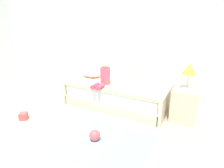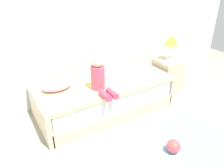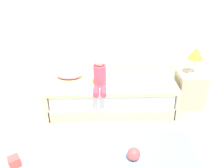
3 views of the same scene
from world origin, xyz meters
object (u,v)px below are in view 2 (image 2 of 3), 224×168
at_px(bed, 104,95).
at_px(table_lamp, 171,41).
at_px(nightstand, 167,74).
at_px(pillow, 57,85).
at_px(toy_ball, 173,146).
at_px(child_figure, 99,77).

height_order(bed, table_lamp, table_lamp).
bearing_deg(nightstand, table_lamp, 135.00).
bearing_deg(pillow, toy_ball, -55.80).
height_order(nightstand, child_figure, child_figure).
bearing_deg(pillow, nightstand, -3.33).
bearing_deg(table_lamp, toy_ball, -130.72).
relative_size(table_lamp, child_figure, 0.88).
relative_size(bed, table_lamp, 4.69).
xyz_separation_m(bed, pillow, (-0.71, 0.10, 0.32)).
distance_m(bed, toy_ball, 1.33).
height_order(nightstand, pillow, pillow).
bearing_deg(bed, nightstand, -0.83).
xyz_separation_m(bed, nightstand, (1.35, -0.02, 0.05)).
bearing_deg(pillow, child_figure, -32.44).
height_order(bed, toy_ball, bed).
relative_size(nightstand, table_lamp, 1.33).
xyz_separation_m(pillow, toy_ball, (0.95, -1.40, -0.48)).
bearing_deg(bed, toy_ball, -79.31).
height_order(bed, child_figure, child_figure).
bearing_deg(nightstand, bed, 179.17).
distance_m(table_lamp, pillow, 2.09).
xyz_separation_m(bed, toy_ball, (0.25, -1.30, -0.16)).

